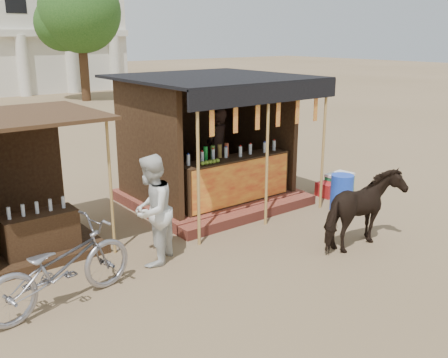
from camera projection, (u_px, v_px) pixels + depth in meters
name	position (u px, v px, depth m)	size (l,w,h in m)	color
ground	(284.00, 266.00, 8.10)	(120.00, 120.00, 0.00)	#846B4C
main_stall	(211.00, 156.00, 10.96)	(3.60, 3.61, 2.78)	#963F31
secondary_stall	(17.00, 204.00, 8.44)	(2.40, 2.40, 2.38)	#3A2815
cow	(363.00, 211.00, 8.60)	(0.73, 1.61, 1.36)	black
motorbike	(60.00, 267.00, 6.77)	(0.76, 2.19, 1.15)	gray
bystander	(152.00, 210.00, 7.97)	(0.88, 0.69, 1.81)	silver
blue_barrel	(342.00, 193.00, 10.57)	(0.47, 0.47, 0.77)	blue
red_crate	(327.00, 190.00, 11.53)	(0.36, 0.42, 0.32)	#A91C1D
cooler	(339.00, 183.00, 11.80)	(0.68, 0.49, 0.46)	#1C7F46
tree	(76.00, 15.00, 27.01)	(4.50, 4.40, 7.00)	#382314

